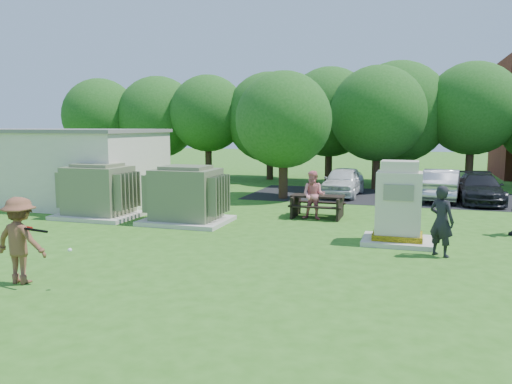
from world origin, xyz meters
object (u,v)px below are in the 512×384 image
(picnic_table, at_px, (318,204))
(car_silver_a, at_px, (441,184))
(transformer_right, at_px, (186,196))
(car_white, at_px, (343,181))
(batter, at_px, (20,240))
(person_at_picnic, at_px, (314,195))
(transformer_left, at_px, (99,192))
(person_by_generator, at_px, (442,221))
(car_dark, at_px, (479,188))
(generator_cabinet, at_px, (398,208))

(picnic_table, relative_size, car_silver_a, 0.45)
(car_silver_a, bearing_deg, transformer_right, 50.25)
(car_white, distance_m, car_silver_a, 4.65)
(picnic_table, height_order, batter, batter)
(transformer_right, xyz_separation_m, car_white, (4.43, 8.80, -0.25))
(person_at_picnic, bearing_deg, batter, -113.42)
(transformer_left, xyz_separation_m, batter, (3.22, -7.49, 0.00))
(person_at_picnic, height_order, car_white, person_at_picnic)
(transformer_left, relative_size, person_by_generator, 1.56)
(transformer_left, xyz_separation_m, car_silver_a, (12.78, 8.77, -0.23))
(transformer_left, height_order, person_at_picnic, transformer_left)
(person_by_generator, distance_m, car_white, 11.76)
(transformer_right, bearing_deg, car_dark, 38.23)
(transformer_right, bearing_deg, batter, -93.68)
(car_silver_a, bearing_deg, transformer_left, 40.70)
(transformer_right, xyz_separation_m, car_dark, (10.70, 8.43, -0.31))
(transformer_left, relative_size, picnic_table, 1.51)
(generator_cabinet, height_order, car_silver_a, generator_cabinet)
(transformer_left, bearing_deg, car_silver_a, 34.45)
(car_white, relative_size, car_dark, 0.94)
(transformer_right, distance_m, person_by_generator, 8.84)
(car_white, bearing_deg, car_dark, -0.74)
(generator_cabinet, distance_m, car_white, 10.24)
(person_by_generator, bearing_deg, car_white, -34.26)
(transformer_right, xyz_separation_m, person_by_generator, (8.56, -2.21, -0.01))
(transformer_left, bearing_deg, car_dark, 30.35)
(generator_cabinet, bearing_deg, batter, -140.54)
(person_by_generator, bearing_deg, transformer_right, 20.72)
(transformer_left, distance_m, car_dark, 16.69)
(transformer_right, xyz_separation_m, generator_cabinet, (7.41, -0.99, 0.11))
(transformer_right, bearing_deg, picnic_table, 29.96)
(batter, xyz_separation_m, person_by_generator, (9.04, 5.28, -0.01))
(person_by_generator, relative_size, car_white, 0.45)
(car_dark, bearing_deg, batter, -126.18)
(picnic_table, bearing_deg, generator_cabinet, -48.61)
(picnic_table, bearing_deg, car_dark, 42.97)
(transformer_left, distance_m, picnic_table, 8.42)
(transformer_left, height_order, car_silver_a, transformer_left)
(batter, bearing_deg, car_silver_a, -119.32)
(person_by_generator, bearing_deg, picnic_table, -12.85)
(person_at_picnic, distance_m, car_dark, 9.09)
(transformer_left, xyz_separation_m, picnic_table, (8.03, 2.50, -0.44))
(person_by_generator, bearing_deg, generator_cabinet, -11.28)
(car_white, bearing_deg, transformer_left, -130.08)
(car_dark, bearing_deg, car_silver_a, 167.20)
(transformer_left, height_order, generator_cabinet, generator_cabinet)
(transformer_right, bearing_deg, transformer_left, 180.00)
(batter, bearing_deg, car_dark, -123.94)
(generator_cabinet, xyz_separation_m, picnic_table, (-3.08, 3.49, -0.55))
(generator_cabinet, height_order, person_at_picnic, generator_cabinet)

